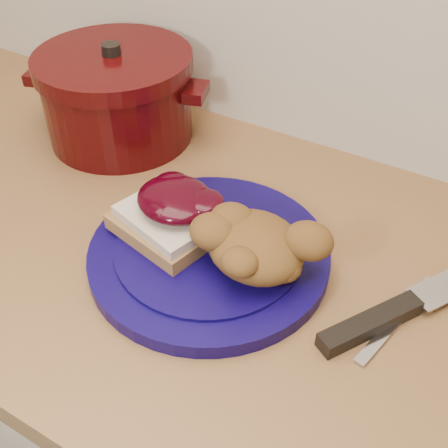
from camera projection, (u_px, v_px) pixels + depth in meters
The scene contains 8 objects.
base_cabinet at pixel (208, 429), 1.04m from camera, with size 4.00×0.60×0.86m, color beige.
plate at pixel (209, 254), 0.70m from camera, with size 0.30×0.30×0.02m, color #0C0444.
sandwich at pixel (173, 212), 0.70m from camera, with size 0.15×0.14×0.06m.
stuffing_mound at pixel (256, 246), 0.65m from camera, with size 0.12×0.11×0.06m, color brown.
chef_knife at pixel (403, 308), 0.64m from camera, with size 0.21×0.32×0.02m.
butter_knife at pixel (398, 318), 0.63m from camera, with size 0.16×0.01×0.00m, color silver.
dutch_oven at pixel (117, 96), 0.89m from camera, with size 0.31×0.31×0.16m.
pepper_grinder at pixel (121, 76), 0.94m from camera, with size 0.07×0.07×0.14m.
Camera 1 is at (0.30, 1.05, 1.40)m, focal length 45.00 mm.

